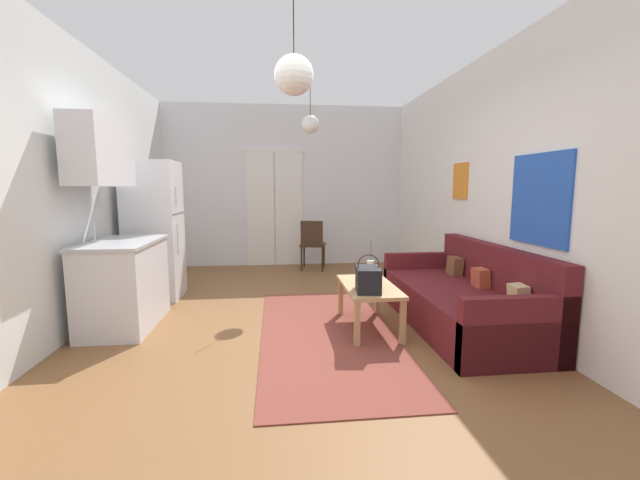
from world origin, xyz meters
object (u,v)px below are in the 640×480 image
bamboo_vase (370,270)px  coffee_table (369,291)px  couch (465,301)px  handbag (368,279)px  pendant_lamp_far (310,124)px  pendant_lamp_near (294,75)px  accent_chair (313,242)px  refrigerator (154,230)px

bamboo_vase → coffee_table: bearing=-107.0°
couch → handbag: (-1.08, -0.21, 0.31)m
handbag → pendant_lamp_far: bearing=100.3°
pendant_lamp_near → accent_chair: bearing=82.6°
coffee_table → handbag: bearing=-105.4°
couch → handbag: 1.14m
refrigerator → pendant_lamp_far: pendant_lamp_far is taller
accent_chair → pendant_lamp_far: 2.16m
handbag → accent_chair: (-0.23, 3.18, -0.09)m
accent_chair → bamboo_vase: bearing=109.7°
bamboo_vase → pendant_lamp_near: 2.15m
coffee_table → pendant_lamp_far: size_ratio=1.34×
handbag → refrigerator: size_ratio=0.20×
refrigerator → accent_chair: 2.67m
coffee_table → bamboo_vase: 0.30m
couch → pendant_lamp_near: size_ratio=2.71×
refrigerator → pendant_lamp_near: pendant_lamp_near is taller
coffee_table → pendant_lamp_near: (-0.78, -0.79, 1.85)m
coffee_table → bamboo_vase: bearing=73.0°
handbag → accent_chair: bearing=94.1°
handbag → accent_chair: accent_chair is taller
bamboo_vase → handbag: size_ratio=1.18×
bamboo_vase → pendant_lamp_near: pendant_lamp_near is taller
bamboo_vase → accent_chair: 2.73m
couch → refrigerator: bearing=156.9°
couch → handbag: bearing=-169.0°
couch → accent_chair: accent_chair is taller
coffee_table → pendant_lamp_near: size_ratio=1.23×
refrigerator → pendant_lamp_far: size_ratio=2.39×
pendant_lamp_far → handbag: bearing=-79.7°
coffee_table → bamboo_vase: size_ratio=2.32×
pendant_lamp_near → handbag: bearing=37.7°
bamboo_vase → refrigerator: (-2.55, 1.22, 0.32)m
pendant_lamp_near → refrigerator: bearing=127.1°
couch → pendant_lamp_near: (-1.79, -0.76, 1.98)m
coffee_table → refrigerator: bearing=149.6°
refrigerator → handbag: bearing=-35.2°
coffee_table → refrigerator: refrigerator is taller
bamboo_vase → handbag: 0.50m
bamboo_vase → couch: bearing=-15.9°
bamboo_vase → refrigerator: bearing=154.4°
bamboo_vase → refrigerator: 2.85m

